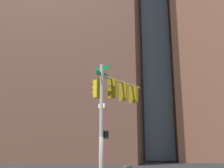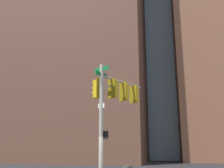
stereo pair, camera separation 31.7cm
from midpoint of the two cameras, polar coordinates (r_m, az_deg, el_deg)
name	(u,v)px [view 2 (the right image)]	position (r m, az deg, el deg)	size (l,w,h in m)	color
signal_pole_assembly	(113,100)	(15.25, 0.89, -3.50)	(2.44, 3.79, 6.47)	#9E998C
building_brick_nearside	(80,2)	(51.08, -6.63, 17.11)	(22.44, 17.10, 56.26)	brown
building_glass_tower	(202,4)	(74.83, 18.87, 15.90)	(33.99, 33.06, 76.32)	#7A99B2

